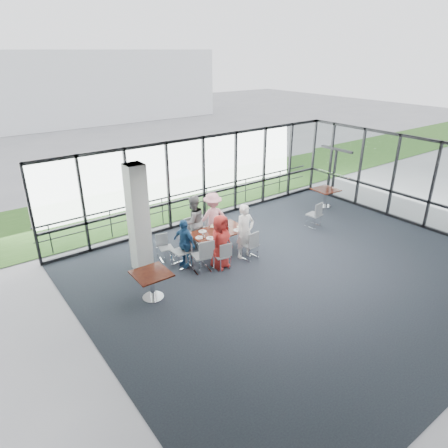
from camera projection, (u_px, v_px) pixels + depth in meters
floor at (300, 272)px, 11.76m from camera, size 12.00×10.00×0.02m
ceiling at (309, 166)px, 10.47m from camera, size 12.00×10.00×0.04m
wall_left at (94, 295)px, 7.82m from camera, size 0.10×10.00×3.20m
curtain_wall_back at (204, 179)px, 14.77m from camera, size 12.00×0.10×3.20m
curtain_wall_right at (419, 183)px, 14.40m from camera, size 0.10×10.00×3.20m
exit_door at (334, 174)px, 17.37m from camera, size 0.12×1.60×2.10m
structural_column at (138, 219)px, 11.33m from camera, size 0.50×0.50×3.20m
apron at (146, 187)px, 19.09m from camera, size 80.00×70.00×0.02m
grass_strip at (166, 198)px, 17.61m from camera, size 80.00×5.00×0.01m
hangar_main at (73, 85)px, 36.20m from camera, size 24.00×10.00×6.00m
guard_rail at (196, 202)px, 15.66m from camera, size 12.00×0.06×0.06m
main_table at (218, 235)px, 12.65m from camera, size 1.85×1.06×0.75m
side_table_left at (152, 277)px, 10.28m from camera, size 0.91×0.91×0.75m
side_table_right at (326, 192)px, 16.41m from camera, size 0.99×0.99×0.75m
diner_near_left at (221, 242)px, 11.70m from camera, size 0.91×0.69×1.67m
diner_near_right at (245, 231)px, 12.29m from camera, size 0.66×0.50×1.74m
diner_far_left at (193, 222)px, 12.90m from camera, size 0.89×0.58×1.78m
diner_far_right at (213, 217)px, 13.34m from camera, size 1.20×0.78×1.72m
diner_end at (184, 243)px, 11.81m from camera, size 0.62×0.95×1.50m
chair_main_nl at (221, 256)px, 11.80m from camera, size 0.48×0.48×0.83m
chair_main_nr at (250, 245)px, 12.37m from camera, size 0.50×0.50×0.92m
chair_main_fl at (192, 233)px, 13.17m from camera, size 0.47×0.47×0.90m
chair_main_fr at (211, 227)px, 13.67m from camera, size 0.49×0.49×0.84m
chair_main_end at (181, 251)px, 11.89m from camera, size 0.50×0.50×0.98m
chair_spare_la at (201, 256)px, 11.62m from camera, size 0.58×0.58×1.00m
chair_spare_lb at (166, 248)px, 12.28m from camera, size 0.48×0.48×0.81m
chair_spare_r at (314, 215)px, 14.57m from camera, size 0.52×0.52×0.95m
plate_nl at (211, 238)px, 12.11m from camera, size 0.26×0.26×0.01m
plate_nr at (238, 230)px, 12.64m from camera, size 0.28×0.28×0.01m
plate_fl at (203, 231)px, 12.56m from camera, size 0.26×0.26×0.01m
plate_fr at (224, 224)px, 13.05m from camera, size 0.24×0.24×0.01m
plate_end at (199, 238)px, 12.14m from camera, size 0.24×0.24×0.01m
tumbler_a at (216, 234)px, 12.26m from camera, size 0.07×0.07×0.14m
tumbler_b at (228, 229)px, 12.60m from camera, size 0.07×0.07×0.14m
tumbler_c at (214, 226)px, 12.79m from camera, size 0.07×0.07×0.13m
tumbler_d at (204, 236)px, 12.09m from camera, size 0.07×0.07×0.14m
menu_a at (224, 237)px, 12.19m from camera, size 0.34×0.25×0.00m
menu_b at (242, 227)px, 12.88m from camera, size 0.39×0.34×0.00m
menu_c at (214, 226)px, 12.96m from camera, size 0.34×0.33×0.00m
condiment_caddy at (219, 229)px, 12.70m from camera, size 0.10×0.07×0.04m
ketchup_bottle at (217, 227)px, 12.64m from camera, size 0.06×0.06×0.18m
green_bottle at (219, 226)px, 12.68m from camera, size 0.05×0.05×0.20m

